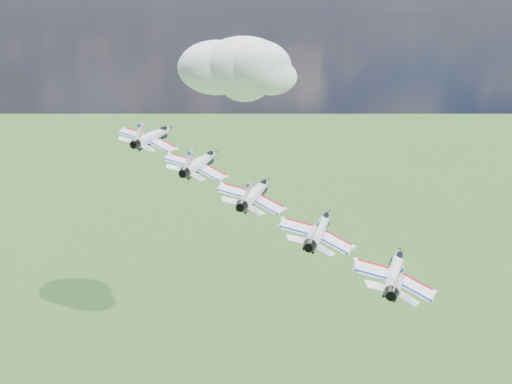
# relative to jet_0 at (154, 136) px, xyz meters

# --- Properties ---
(cloud_far) EXTENTS (53.85, 42.31, 21.15)m
(cloud_far) POSITION_rel_jet_0_xyz_m (0.30, 154.29, -7.68)
(cloud_far) COLOR white
(jet_0) EXTENTS (13.84, 16.80, 7.05)m
(jet_0) POSITION_rel_jet_0_xyz_m (0.00, 0.00, 0.00)
(jet_0) COLOR silver
(jet_1) EXTENTS (13.84, 16.80, 7.05)m
(jet_1) POSITION_rel_jet_0_xyz_m (9.35, -7.08, -2.49)
(jet_1) COLOR silver
(jet_2) EXTENTS (13.84, 16.80, 7.05)m
(jet_2) POSITION_rel_jet_0_xyz_m (18.69, -14.16, -4.98)
(jet_2) COLOR silver
(jet_3) EXTENTS (13.84, 16.80, 7.05)m
(jet_3) POSITION_rel_jet_0_xyz_m (28.04, -21.24, -7.47)
(jet_3) COLOR white
(jet_4) EXTENTS (13.84, 16.80, 7.05)m
(jet_4) POSITION_rel_jet_0_xyz_m (37.38, -28.32, -9.96)
(jet_4) COLOR white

